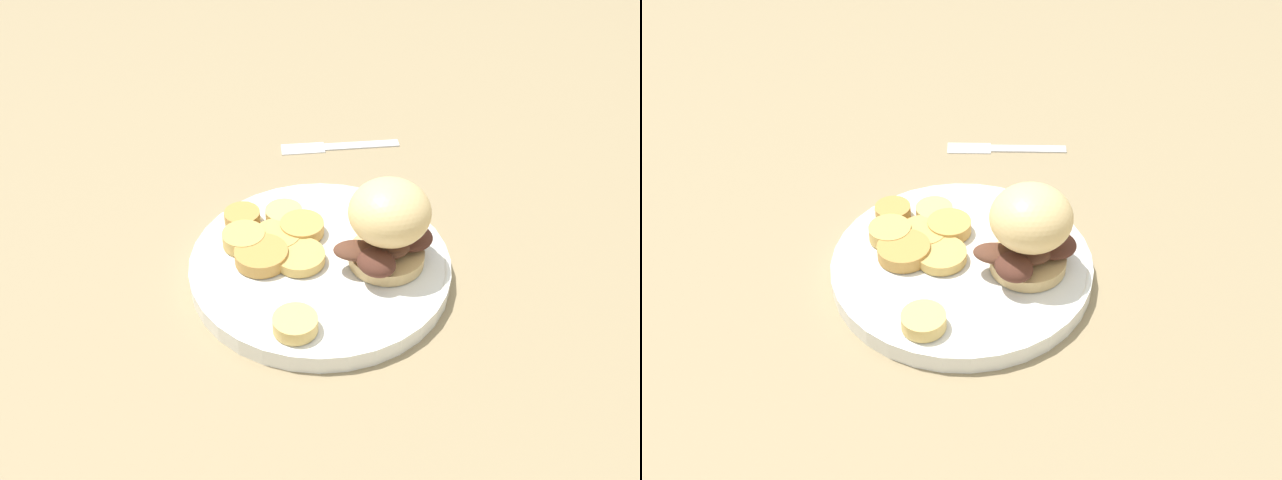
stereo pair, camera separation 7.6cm
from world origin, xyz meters
TOP-DOWN VIEW (x-y plane):
  - ground_plane at (0.00, 0.00)m, footprint 4.00×4.00m
  - dinner_plate at (0.00, 0.00)m, footprint 0.27×0.27m
  - sandwich at (-0.02, -0.07)m, footprint 0.09×0.12m
  - potato_round_0 at (0.08, 0.07)m, footprint 0.04×0.04m
  - potato_round_1 at (0.05, 0.01)m, footprint 0.05×0.05m
  - potato_round_2 at (0.01, 0.06)m, footprint 0.06×0.06m
  - potato_round_3 at (0.04, 0.07)m, footprint 0.05×0.05m
  - potato_round_4 at (0.07, 0.03)m, footprint 0.04×0.04m
  - potato_round_5 at (-0.09, 0.04)m, footprint 0.04×0.04m
  - potato_round_6 at (0.04, 0.04)m, footprint 0.05×0.05m
  - potato_round_7 at (-0.00, 0.02)m, footprint 0.05×0.05m
  - fork at (0.24, -0.07)m, footprint 0.03×0.16m

SIDE VIEW (x-z plane):
  - ground_plane at x=0.00m, z-range 0.00..0.00m
  - fork at x=0.24m, z-range 0.00..0.00m
  - dinner_plate at x=0.00m, z-range 0.00..0.02m
  - potato_round_7 at x=0.00m, z-range 0.02..0.03m
  - potato_round_6 at x=0.04m, z-range 0.02..0.03m
  - potato_round_4 at x=0.07m, z-range 0.02..0.03m
  - potato_round_0 at x=0.08m, z-range 0.02..0.04m
  - potato_round_1 at x=0.05m, z-range 0.02..0.04m
  - potato_round_2 at x=0.01m, z-range 0.02..0.04m
  - potato_round_5 at x=-0.09m, z-range 0.02..0.04m
  - potato_round_3 at x=0.04m, z-range 0.02..0.04m
  - sandwich at x=-0.02m, z-range 0.02..0.12m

